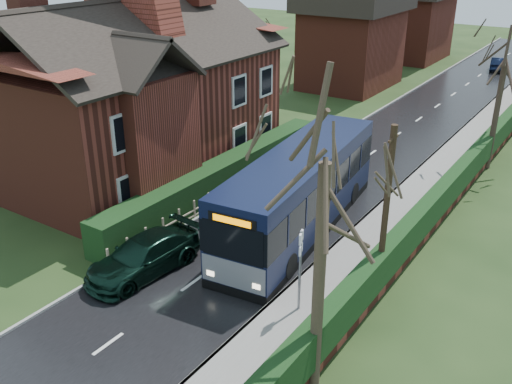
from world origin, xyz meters
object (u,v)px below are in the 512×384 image
Objects in this scene: brick_house at (139,91)px; car_silver at (293,171)px; car_green at (144,256)px; bus at (299,193)px; bus_stop_sign at (300,260)px; telegraph_pole at (385,215)px.

brick_house is 8.60m from car_silver.
brick_house is 3.12× the size of car_green.
car_silver reaches higher than car_green.
bus is 3.79× the size of bus_stop_sign.
bus_stop_sign is at bearing -66.81° from car_silver.
bus is at bearing 69.14° from car_green.
car_silver is 0.69× the size of telegraph_pole.
car_silver is 0.91× the size of car_green.
bus_stop_sign is 0.49× the size of telegraph_pole.
car_silver is at bearing 22.37° from brick_house.
telegraph_pole reaches higher than car_silver.
car_silver is at bearing 101.80° from bus_stop_sign.
car_green is 1.55× the size of bus_stop_sign.
bus is 1.86× the size of telegraph_pole.
bus_stop_sign is at bearing 15.62° from car_green.
telegraph_pole is at bearing -50.92° from car_silver.
car_green is 0.76× the size of telegraph_pole.
car_green is (-0.41, -10.11, -0.05)m from car_silver.
bus_stop_sign reaches higher than car_green.
bus is 2.45× the size of car_green.
brick_house reaches higher than car_silver.
brick_house is 4.83× the size of bus_stop_sign.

